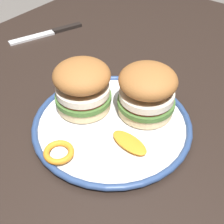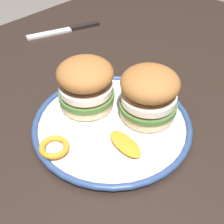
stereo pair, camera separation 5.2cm
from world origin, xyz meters
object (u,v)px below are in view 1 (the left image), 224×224
(sandwich_half_left, at_px, (82,86))
(table_knife, at_px, (52,32))
(dining_table, at_px, (106,153))
(sandwich_half_right, at_px, (147,90))
(dinner_plate, at_px, (112,124))

(sandwich_half_left, xyz_separation_m, table_knife, (0.20, 0.30, -0.07))
(dining_table, distance_m, sandwich_half_right, 0.17)
(dinner_plate, bearing_deg, table_knife, 61.61)
(dining_table, xyz_separation_m, table_knife, (0.21, 0.37, 0.08))
(dinner_plate, distance_m, table_knife, 0.43)
(sandwich_half_left, height_order, sandwich_half_right, same)
(dinner_plate, distance_m, sandwich_half_right, 0.09)
(dining_table, bearing_deg, sandwich_half_left, 81.97)
(dining_table, relative_size, sandwich_half_left, 9.69)
(sandwich_half_right, relative_size, table_knife, 0.73)
(sandwich_half_left, distance_m, table_knife, 0.37)
(dining_table, bearing_deg, sandwich_half_right, -31.85)
(dinner_plate, distance_m, sandwich_half_left, 0.09)
(dining_table, height_order, sandwich_half_right, sandwich_half_right)
(dinner_plate, height_order, sandwich_half_left, sandwich_half_left)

